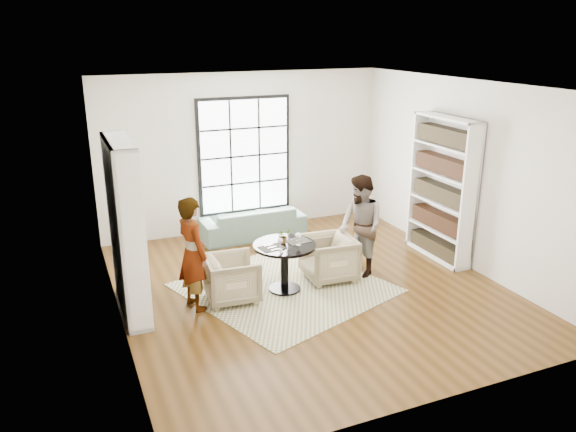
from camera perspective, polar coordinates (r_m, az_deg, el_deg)
name	(u,v)px	position (r m, az deg, el deg)	size (l,w,h in m)	color
ground	(310,288)	(8.57, 2.20, -7.29)	(6.00, 6.00, 0.00)	#573514
room_shell	(296,199)	(8.58, 0.77, 1.75)	(6.00, 6.01, 6.00)	silver
rug	(285,288)	(8.56, -0.31, -7.29)	(2.62, 2.62, 0.01)	beige
pedestal_table	(285,257)	(8.28, -0.35, -4.19)	(0.92, 0.92, 0.74)	black
sofa	(252,222)	(10.56, -3.63, -0.63)	(1.94, 0.76, 0.57)	gray
armchair_left	(232,279)	(8.11, -5.69, -6.34)	(0.71, 0.74, 0.67)	tan
armchair_right	(329,258)	(8.74, 4.15, -4.30)	(0.75, 0.77, 0.70)	tan
person_left	(193,254)	(7.79, -9.66, -3.78)	(0.59, 0.39, 1.61)	gray
person_right	(361,226)	(8.83, 7.40, -1.02)	(0.78, 0.61, 1.61)	gray
placemat_left	(272,248)	(8.07, -1.64, -3.23)	(0.34, 0.26, 0.01)	#262321
placemat_right	(298,241)	(8.31, 1.02, -2.56)	(0.34, 0.26, 0.01)	#262321
cutlery_left	(272,247)	(8.06, -1.64, -3.19)	(0.14, 0.22, 0.01)	#B7B7BC
cutlery_right	(298,241)	(8.31, 1.02, -2.51)	(0.14, 0.22, 0.01)	#B7B7BC
wine_glass_left	(280,241)	(7.97, -0.80, -2.56)	(0.08, 0.08, 0.18)	silver
wine_glass_right	(299,236)	(8.12, 1.08, -2.07)	(0.09, 0.09, 0.19)	silver
flower_centerpiece	(283,236)	(8.22, -0.51, -2.03)	(0.19, 0.17, 0.21)	gray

